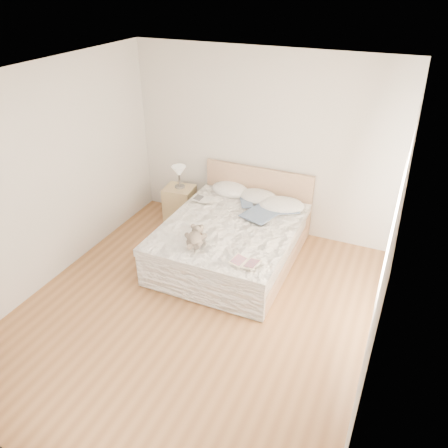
{
  "coord_description": "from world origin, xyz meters",
  "views": [
    {
      "loc": [
        1.97,
        -3.55,
        3.57
      ],
      "look_at": [
        -0.07,
        1.05,
        0.62
      ],
      "focal_mm": 35.0,
      "sensor_mm": 36.0,
      "label": 1
    }
  ],
  "objects_px": {
    "childrens_book": "(245,263)",
    "teddy_bear": "(195,243)",
    "photo_book": "(203,199)",
    "nightstand": "(180,203)",
    "table_lamp": "(179,172)",
    "bed": "(233,240)"
  },
  "relations": [
    {
      "from": "childrens_book",
      "to": "teddy_bear",
      "type": "distance_m",
      "value": 0.72
    },
    {
      "from": "teddy_bear",
      "to": "nightstand",
      "type": "bearing_deg",
      "value": 104.97
    },
    {
      "from": "teddy_bear",
      "to": "photo_book",
      "type": "bearing_deg",
      "value": 91.05
    },
    {
      "from": "nightstand",
      "to": "table_lamp",
      "type": "bearing_deg",
      "value": 85.0
    },
    {
      "from": "bed",
      "to": "nightstand",
      "type": "relative_size",
      "value": 3.83
    },
    {
      "from": "photo_book",
      "to": "teddy_bear",
      "type": "distance_m",
      "value": 1.21
    },
    {
      "from": "table_lamp",
      "to": "photo_book",
      "type": "distance_m",
      "value": 0.72
    },
    {
      "from": "bed",
      "to": "nightstand",
      "type": "bearing_deg",
      "value": 150.17
    },
    {
      "from": "bed",
      "to": "table_lamp",
      "type": "relative_size",
      "value": 6.06
    },
    {
      "from": "photo_book",
      "to": "childrens_book",
      "type": "bearing_deg",
      "value": -46.13
    },
    {
      "from": "bed",
      "to": "photo_book",
      "type": "bearing_deg",
      "value": 149.77
    },
    {
      "from": "table_lamp",
      "to": "photo_book",
      "type": "bearing_deg",
      "value": -31.57
    },
    {
      "from": "bed",
      "to": "table_lamp",
      "type": "height_order",
      "value": "bed"
    },
    {
      "from": "nightstand",
      "to": "teddy_bear",
      "type": "distance_m",
      "value": 1.83
    },
    {
      "from": "nightstand",
      "to": "table_lamp",
      "type": "height_order",
      "value": "table_lamp"
    },
    {
      "from": "nightstand",
      "to": "table_lamp",
      "type": "relative_size",
      "value": 1.58
    },
    {
      "from": "nightstand",
      "to": "teddy_bear",
      "type": "bearing_deg",
      "value": -54.69
    },
    {
      "from": "bed",
      "to": "table_lamp",
      "type": "xyz_separation_m",
      "value": [
        -1.22,
        0.73,
        0.51
      ]
    },
    {
      "from": "childrens_book",
      "to": "teddy_bear",
      "type": "xyz_separation_m",
      "value": [
        -0.71,
        0.11,
        0.02
      ]
    },
    {
      "from": "childrens_book",
      "to": "photo_book",
      "type": "bearing_deg",
      "value": 141.16
    },
    {
      "from": "bed",
      "to": "childrens_book",
      "type": "height_order",
      "value": "bed"
    },
    {
      "from": "bed",
      "to": "table_lamp",
      "type": "distance_m",
      "value": 1.51
    }
  ]
}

